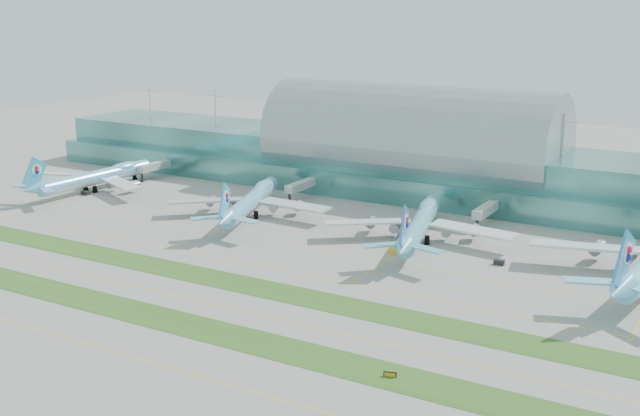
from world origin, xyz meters
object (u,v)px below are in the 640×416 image
Objects in this scene: airliner_a at (97,176)px; taxiway_sign_east at (390,374)px; airliner_c at (421,222)px; terminal at (411,156)px; airliner_b at (251,200)px.

airliner_a is 24.88× the size of taxiway_sign_east.
airliner_c is at bearing 95.10° from taxiway_sign_east.
terminal reaches higher than airliner_a.
airliner_c reaches higher than taxiway_sign_east.
terminal reaches higher than taxiway_sign_east.
airliner_b is at bearing 1.66° from airliner_a.
airliner_b reaches higher than taxiway_sign_east.
terminal reaches higher than airliner_c.
airliner_c reaches higher than airliner_a.
airliner_c is (143.24, 0.98, 0.31)m from airliner_a.
terminal is 71.21m from airliner_c.
taxiway_sign_east is (33.79, -93.90, -5.51)m from airliner_c.
taxiway_sign_east is at bearing -67.41° from terminal.
airliner_b is at bearing 122.50° from taxiway_sign_east.
terminal is 5.06× the size of airliner_b.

